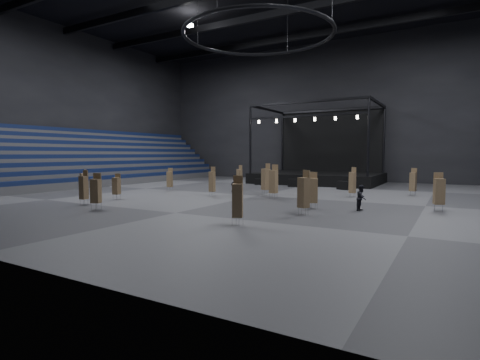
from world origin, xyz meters
The scene contains 26 objects.
floor centered at (0.00, 0.00, 0.00)m, with size 50.00×50.00×0.00m, color #4B4B4E.
wall_back centered at (0.00, 21.00, 9.00)m, with size 50.00×0.20×18.00m, color black.
wall_left centered at (-25.00, 0.00, 9.00)m, with size 0.20×42.00×18.00m, color black.
bleachers_left centered at (-22.94, 0.00, 1.73)m, with size 7.20×40.00×6.40m.
stage centered at (0.00, 16.24, 1.45)m, with size 14.00×10.00×9.20m.
truss_ring centered at (0.00, 0.00, 13.00)m, with size 12.30×12.30×5.15m.
flight_case_left centered at (-4.80, 9.74, 0.34)m, with size 1.03×0.51×0.68m, color black.
flight_case_mid centered at (-0.52, 9.27, 0.41)m, with size 1.24×0.62×0.83m, color black.
flight_case_right centered at (4.81, 8.76, 0.41)m, with size 1.23×0.61×0.82m, color black.
chair_stack_0 centered at (-3.17, -2.02, 1.22)m, with size 0.45×0.45×2.40m.
chair_stack_1 centered at (-8.08, -7.66, 1.06)m, with size 0.57×0.57×1.97m.
chair_stack_2 centered at (2.04, -1.29, 1.37)m, with size 0.57×0.57×2.63m.
chair_stack_3 centered at (5.09, -11.99, 1.25)m, with size 0.63×0.63×2.41m.
chair_stack_4 centered at (-8.92, -0.59, 1.13)m, with size 0.58×0.58×2.14m.
chair_stack_5 centered at (-7.75, -10.79, 1.20)m, with size 0.48×0.48×2.34m.
chair_stack_6 centered at (7.07, 2.71, 1.22)m, with size 0.54×0.54×2.40m.
chair_stack_7 centered at (0.40, 0.69, 1.39)m, with size 0.73×0.73×2.66m.
chair_stack_8 centered at (11.14, 6.28, 1.20)m, with size 0.55×0.55×2.29m.
chair_stack_9 centered at (6.50, -5.04, 1.22)m, with size 0.65×0.65×2.32m.
chair_stack_10 centered at (-5.04, -11.99, 1.21)m, with size 0.68×0.68×2.27m.
chair_stack_11 centered at (6.77, -7.47, 1.32)m, with size 0.67×0.67×2.54m.
chair_stack_12 centered at (-14.00, -6.04, 1.12)m, with size 0.59×0.59×2.08m.
chair_stack_13 centered at (-4.09, 4.05, 1.20)m, with size 0.49×0.49×2.36m.
chair_stack_14 centered at (13.33, -2.26, 1.25)m, with size 0.68×0.68×2.35m.
man_center centered at (-0.74, -2.48, 0.81)m, with size 0.59×0.39×1.61m, color black.
crew_member centered at (9.24, -4.18, 0.79)m, with size 0.76×0.60×1.57m, color black.
Camera 1 is at (14.13, -27.41, 3.45)m, focal length 28.00 mm.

